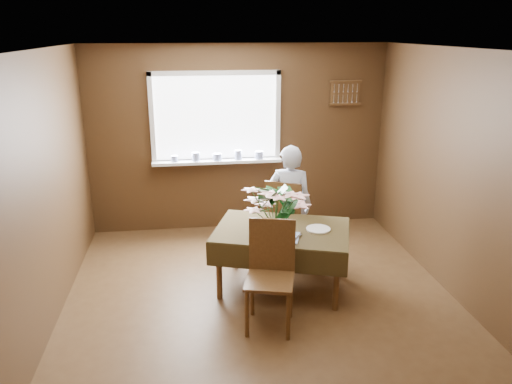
{
  "coord_description": "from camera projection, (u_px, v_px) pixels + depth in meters",
  "views": [
    {
      "loc": [
        -0.69,
        -4.34,
        2.67
      ],
      "look_at": [
        0.0,
        0.55,
        1.05
      ],
      "focal_mm": 35.0,
      "sensor_mm": 36.0,
      "label": 1
    }
  ],
  "objects": [
    {
      "name": "wall_back",
      "position": [
        238.0,
        139.0,
        6.74
      ],
      "size": [
        4.0,
        0.0,
        4.0
      ],
      "primitive_type": "plane",
      "rotation": [
        1.57,
        0.0,
        0.0
      ],
      "color": "brown",
      "rests_on": "floor"
    },
    {
      "name": "chair_far",
      "position": [
        285.0,
        217.0,
        5.9
      ],
      "size": [
        0.59,
        0.59,
        1.01
      ],
      "rotation": [
        0.0,
        0.0,
        2.66
      ],
      "color": "#54371B",
      "rests_on": "floor"
    },
    {
      "name": "spoon_rack",
      "position": [
        345.0,
        93.0,
        6.71
      ],
      "size": [
        0.44,
        0.05,
        0.33
      ],
      "color": "#54371B",
      "rests_on": "wall_back"
    },
    {
      "name": "wall_right",
      "position": [
        466.0,
        181.0,
        4.88
      ],
      "size": [
        0.0,
        4.5,
        4.5
      ],
      "primitive_type": "plane",
      "rotation": [
        1.57,
        0.0,
        -1.57
      ],
      "color": "brown",
      "rests_on": "floor"
    },
    {
      "name": "table_knife",
      "position": [
        296.0,
        238.0,
        4.97
      ],
      "size": [
        0.15,
        0.21,
        0.0
      ],
      "primitive_type": "cube",
      "rotation": [
        0.0,
        0.0,
        -0.61
      ],
      "color": "silver",
      "rests_on": "dining_table"
    },
    {
      "name": "wall_front",
      "position": [
        334.0,
        326.0,
        2.5
      ],
      "size": [
        4.0,
        0.0,
        4.0
      ],
      "primitive_type": "plane",
      "rotation": [
        -1.57,
        0.0,
        0.0
      ],
      "color": "brown",
      "rests_on": "floor"
    },
    {
      "name": "ceiling",
      "position": [
        265.0,
        50.0,
        4.23
      ],
      "size": [
        4.5,
        4.5,
        0.0
      ],
      "primitive_type": "plane",
      "rotation": [
        3.14,
        0.0,
        0.0
      ],
      "color": "white",
      "rests_on": "wall_back"
    },
    {
      "name": "dining_table",
      "position": [
        282.0,
        236.0,
        5.25
      ],
      "size": [
        1.62,
        1.34,
        0.68
      ],
      "rotation": [
        0.0,
        0.0,
        -0.32
      ],
      "color": "#54371B",
      "rests_on": "floor"
    },
    {
      "name": "side_plate",
      "position": [
        318.0,
        229.0,
        5.2
      ],
      "size": [
        0.32,
        0.32,
        0.01
      ],
      "primitive_type": "cylinder",
      "rotation": [
        0.0,
        0.0,
        -0.3
      ],
      "color": "white",
      "rests_on": "dining_table"
    },
    {
      "name": "floor",
      "position": [
        264.0,
        308.0,
        5.01
      ],
      "size": [
        4.5,
        4.5,
        0.0
      ],
      "primitive_type": "plane",
      "color": "#472F18",
      "rests_on": "ground"
    },
    {
      "name": "seated_woman",
      "position": [
        289.0,
        205.0,
        5.81
      ],
      "size": [
        0.61,
        0.49,
        1.43
      ],
      "primitive_type": "imported",
      "rotation": [
        0.0,
        0.0,
        2.82
      ],
      "color": "white",
      "rests_on": "floor"
    },
    {
      "name": "wall_left",
      "position": [
        38.0,
        200.0,
        4.35
      ],
      "size": [
        0.0,
        4.5,
        4.5
      ],
      "primitive_type": "plane",
      "rotation": [
        1.57,
        0.0,
        1.57
      ],
      "color": "brown",
      "rests_on": "floor"
    },
    {
      "name": "window_assembly",
      "position": [
        217.0,
        133.0,
        6.62
      ],
      "size": [
        1.72,
        0.2,
        1.22
      ],
      "color": "white",
      "rests_on": "wall_back"
    },
    {
      "name": "flower_bouquet",
      "position": [
        275.0,
        205.0,
        4.95
      ],
      "size": [
        0.59,
        0.59,
        0.5
      ],
      "rotation": [
        0.0,
        0.0,
        -0.14
      ],
      "color": "white",
      "rests_on": "dining_table"
    },
    {
      "name": "chair_near",
      "position": [
        271.0,
        270.0,
        4.61
      ],
      "size": [
        0.53,
        0.53,
        1.01
      ],
      "rotation": [
        0.0,
        0.0,
        -0.26
      ],
      "color": "#54371B",
      "rests_on": "floor"
    }
  ]
}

